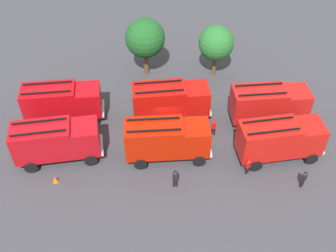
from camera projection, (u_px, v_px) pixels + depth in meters
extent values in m
plane|color=#38383D|center=(168.00, 137.00, 36.78)|extent=(55.83, 55.83, 0.00)
cube|color=#A80C14|center=(85.00, 137.00, 33.78)|extent=(2.58, 2.83, 2.60)
cube|color=#8C9EAD|center=(97.00, 133.00, 33.70)|extent=(0.43, 2.11, 1.46)
cube|color=#A80C14|center=(42.00, 141.00, 33.26)|extent=(5.14, 3.25, 2.90)
cube|color=black|center=(38.00, 121.00, 32.68)|extent=(4.28, 0.82, 0.12)
cube|color=black|center=(37.00, 133.00, 31.69)|extent=(4.28, 0.82, 0.12)
cube|color=silver|center=(101.00, 145.00, 34.71)|extent=(0.58, 2.38, 0.28)
cylinder|color=black|center=(90.00, 140.00, 35.73)|extent=(1.14, 0.52, 1.10)
cylinder|color=black|center=(90.00, 160.00, 34.01)|extent=(1.14, 0.52, 1.10)
cylinder|color=black|center=(33.00, 147.00, 35.14)|extent=(1.14, 0.52, 1.10)
cylinder|color=black|center=(31.00, 167.00, 33.42)|extent=(1.14, 0.52, 1.10)
cube|color=#AD1604|center=(195.00, 138.00, 33.76)|extent=(2.37, 2.65, 2.60)
cube|color=#8C9EAD|center=(208.00, 134.00, 33.60)|extent=(0.23, 2.13, 1.46)
cube|color=#AD1604|center=(153.00, 138.00, 33.47)|extent=(4.96, 2.83, 2.90)
cube|color=black|center=(152.00, 119.00, 32.90)|extent=(4.32, 0.42, 0.12)
cube|color=black|center=(153.00, 131.00, 31.90)|extent=(4.32, 0.42, 0.12)
cube|color=silver|center=(208.00, 146.00, 34.61)|extent=(0.37, 2.38, 0.28)
cylinder|color=black|center=(195.00, 140.00, 35.71)|extent=(1.12, 0.43, 1.10)
cylinder|color=black|center=(198.00, 161.00, 33.96)|extent=(1.12, 0.43, 1.10)
cylinder|color=black|center=(139.00, 143.00, 35.45)|extent=(1.12, 0.43, 1.10)
cylinder|color=black|center=(140.00, 164.00, 33.70)|extent=(1.12, 0.43, 1.10)
cube|color=#B8140E|center=(307.00, 136.00, 33.93)|extent=(2.57, 2.82, 2.60)
cube|color=#8C9EAD|center=(319.00, 132.00, 33.84)|extent=(0.42, 2.11, 1.46)
cube|color=#B8140E|center=(267.00, 139.00, 33.41)|extent=(5.14, 3.24, 2.90)
cube|color=black|center=(268.00, 120.00, 32.83)|extent=(4.28, 0.81, 0.12)
cube|color=black|center=(273.00, 131.00, 31.84)|extent=(4.28, 0.81, 0.12)
cube|color=silver|center=(317.00, 144.00, 34.86)|extent=(0.58, 2.38, 0.28)
cylinder|color=black|center=(299.00, 138.00, 35.88)|extent=(1.14, 0.52, 1.10)
cylinder|color=black|center=(310.00, 158.00, 34.15)|extent=(1.14, 0.52, 1.10)
cylinder|color=black|center=(246.00, 145.00, 35.30)|extent=(1.14, 0.52, 1.10)
cylinder|color=black|center=(255.00, 165.00, 33.57)|extent=(1.14, 0.52, 1.10)
cube|color=#B40A10|center=(88.00, 100.00, 37.36)|extent=(2.47, 2.73, 2.60)
cube|color=#8C9EAD|center=(99.00, 97.00, 37.23)|extent=(0.32, 2.12, 1.46)
cube|color=#B40A10|center=(49.00, 101.00, 36.97)|extent=(5.05, 3.02, 2.90)
cube|color=black|center=(47.00, 83.00, 36.39)|extent=(4.31, 0.60, 0.12)
cube|color=black|center=(45.00, 93.00, 35.40)|extent=(4.31, 0.60, 0.12)
cube|color=silver|center=(103.00, 108.00, 38.25)|extent=(0.46, 2.38, 0.28)
cylinder|color=black|center=(93.00, 104.00, 39.31)|extent=(1.13, 0.47, 1.10)
cylinder|color=black|center=(92.00, 121.00, 37.57)|extent=(1.13, 0.47, 1.10)
cylinder|color=black|center=(41.00, 108.00, 38.90)|extent=(1.13, 0.47, 1.10)
cylinder|color=black|center=(38.00, 125.00, 37.16)|extent=(1.13, 0.47, 1.10)
cube|color=#B80F0A|center=(196.00, 99.00, 37.51)|extent=(2.48, 2.74, 2.60)
cube|color=#8C9EAD|center=(207.00, 95.00, 37.39)|extent=(0.33, 2.12, 1.46)
cube|color=#B80F0A|center=(158.00, 100.00, 37.10)|extent=(5.06, 3.05, 2.90)
cube|color=black|center=(157.00, 82.00, 36.52)|extent=(4.30, 0.63, 0.12)
cube|color=black|center=(159.00, 91.00, 35.53)|extent=(4.30, 0.63, 0.12)
cube|color=silver|center=(208.00, 107.00, 38.40)|extent=(0.48, 2.38, 0.28)
cylinder|color=black|center=(195.00, 103.00, 39.46)|extent=(1.13, 0.48, 1.10)
cylinder|color=black|center=(199.00, 119.00, 37.72)|extent=(1.13, 0.48, 1.10)
cylinder|color=black|center=(145.00, 107.00, 39.02)|extent=(1.13, 0.48, 1.10)
cylinder|color=black|center=(147.00, 124.00, 37.29)|extent=(1.13, 0.48, 1.10)
cube|color=#B41512|center=(294.00, 102.00, 37.18)|extent=(2.43, 2.70, 2.60)
cube|color=#8C9EAD|center=(306.00, 98.00, 37.05)|extent=(0.28, 2.12, 1.46)
cube|color=#B41512|center=(257.00, 103.00, 36.83)|extent=(5.02, 2.95, 2.90)
cube|color=black|center=(258.00, 84.00, 36.25)|extent=(4.31, 0.54, 0.12)
cube|color=black|center=(262.00, 94.00, 35.26)|extent=(4.31, 0.54, 0.12)
cube|color=silver|center=(304.00, 110.00, 38.06)|extent=(0.43, 2.38, 0.28)
cylinder|color=black|center=(289.00, 106.00, 39.13)|extent=(1.13, 0.45, 1.10)
cylinder|color=black|center=(297.00, 123.00, 37.39)|extent=(1.13, 0.45, 1.10)
cylinder|color=black|center=(239.00, 109.00, 38.78)|extent=(1.13, 0.45, 1.10)
cylinder|color=black|center=(245.00, 126.00, 37.04)|extent=(1.13, 0.45, 1.10)
cylinder|color=black|center=(302.00, 182.00, 32.47)|extent=(0.16, 0.16, 0.78)
cylinder|color=black|center=(301.00, 184.00, 32.38)|extent=(0.16, 0.16, 0.78)
cube|color=black|center=(304.00, 177.00, 31.92)|extent=(0.48, 0.44, 0.68)
sphere|color=beige|center=(305.00, 173.00, 31.61)|extent=(0.22, 0.22, 0.22)
cylinder|color=black|center=(305.00, 173.00, 31.55)|extent=(0.28, 0.28, 0.07)
cylinder|color=black|center=(214.00, 131.00, 36.76)|extent=(0.16, 0.16, 0.79)
cylinder|color=black|center=(211.00, 131.00, 36.77)|extent=(0.16, 0.16, 0.79)
cube|color=#B7140F|center=(213.00, 125.00, 36.26)|extent=(0.43, 0.26, 0.69)
sphere|color=beige|center=(214.00, 122.00, 35.95)|extent=(0.22, 0.22, 0.22)
cylinder|color=#B7140F|center=(214.00, 121.00, 35.89)|extent=(0.28, 0.28, 0.07)
cylinder|color=black|center=(73.00, 135.00, 36.48)|extent=(0.16, 0.16, 0.75)
cylinder|color=black|center=(73.00, 136.00, 36.34)|extent=(0.16, 0.16, 0.75)
cube|color=black|center=(72.00, 130.00, 35.92)|extent=(0.38, 0.48, 0.65)
sphere|color=tan|center=(71.00, 126.00, 35.63)|extent=(0.21, 0.21, 0.21)
cylinder|color=black|center=(71.00, 126.00, 35.57)|extent=(0.27, 0.27, 0.06)
cylinder|color=black|center=(246.00, 171.00, 33.38)|extent=(0.16, 0.16, 0.74)
cylinder|color=black|center=(247.00, 169.00, 33.49)|extent=(0.16, 0.16, 0.74)
cube|color=#B7140F|center=(248.00, 164.00, 32.96)|extent=(0.47, 0.47, 0.65)
sphere|color=beige|center=(248.00, 161.00, 32.67)|extent=(0.21, 0.21, 0.21)
cylinder|color=#B7140F|center=(249.00, 160.00, 32.61)|extent=(0.26, 0.26, 0.06)
cylinder|color=black|center=(176.00, 183.00, 32.39)|extent=(0.16, 0.16, 0.84)
cylinder|color=black|center=(173.00, 183.00, 32.38)|extent=(0.16, 0.16, 0.84)
cube|color=black|center=(175.00, 177.00, 31.85)|extent=(0.43, 0.25, 0.73)
sphere|color=beige|center=(175.00, 173.00, 31.52)|extent=(0.24, 0.24, 0.24)
cylinder|color=black|center=(175.00, 172.00, 31.45)|extent=(0.30, 0.30, 0.07)
cylinder|color=brown|center=(145.00, 63.00, 43.18)|extent=(0.51, 0.51, 2.56)
sphere|color=#19511E|center=(144.00, 38.00, 41.11)|extent=(4.10, 4.10, 4.10)
cylinder|color=brown|center=(213.00, 65.00, 43.15)|extent=(0.46, 0.46, 2.28)
sphere|color=#236628|center=(215.00, 43.00, 41.31)|extent=(3.65, 3.65, 3.65)
cone|color=#F2600C|center=(38.00, 134.00, 36.66)|extent=(0.43, 0.43, 0.62)
cone|color=#F2600C|center=(55.00, 179.00, 32.76)|extent=(0.46, 0.46, 0.66)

